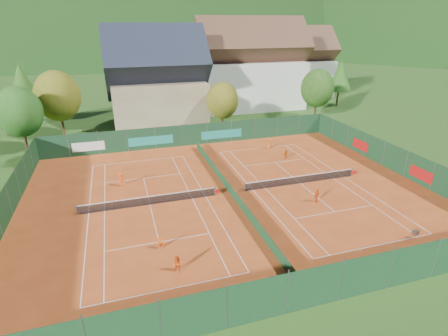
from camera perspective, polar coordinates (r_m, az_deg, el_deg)
ground at (r=35.44m, az=0.97°, el=-4.21°), size 600.00×600.00×0.00m
clay_pad at (r=35.43m, az=0.97°, el=-4.17°), size 40.00×32.00×0.01m
court_markings_left at (r=34.05m, az=-12.00°, el=-5.88°), size 11.03×23.83×0.00m
court_markings_right at (r=38.46m, az=12.37°, el=-2.46°), size 11.03×23.83×0.00m
tennis_net_left at (r=33.83m, az=-11.80°, el=-5.11°), size 13.30×0.10×1.02m
tennis_net_right at (r=38.33m, az=12.64°, el=-1.76°), size 13.30×0.10×1.02m
court_divider at (r=35.21m, az=0.97°, el=-3.45°), size 0.03×28.80×1.00m
fence_north at (r=49.16m, az=-5.40°, el=5.37°), size 40.00×0.10×3.00m
fence_south at (r=22.49m, az=14.56°, el=-18.36°), size 40.00×0.04×3.00m
fence_west at (r=34.78m, az=-32.30°, el=-5.77°), size 0.04×32.00×3.00m
fence_east at (r=44.87m, az=26.01°, el=1.41°), size 0.09×32.00×3.00m
chalet at (r=61.12m, az=-10.87°, el=13.46°), size 16.20×12.00×16.00m
hotel_block_a at (r=71.45m, az=4.28°, el=15.68°), size 21.60×11.00×17.25m
hotel_block_b at (r=84.63m, az=11.41°, el=15.88°), size 17.28×10.00×15.50m
tree_west_front at (r=52.50m, az=-30.47°, el=7.91°), size 5.72×5.72×8.69m
tree_west_mid at (r=57.43m, az=-25.54°, el=10.55°), size 6.44×6.44×9.78m
tree_west_back at (r=66.16m, az=-30.06°, el=11.67°), size 5.60×5.60×10.00m
tree_center at (r=55.55m, az=-0.25°, el=10.95°), size 5.01×5.01×7.60m
tree_east_front at (r=64.68m, az=15.00°, el=12.49°), size 5.72×5.72×8.69m
tree_east_mid at (r=76.66m, az=18.43°, el=14.11°), size 5.04×5.04×9.00m
tree_east_back at (r=79.25m, az=10.18°, el=15.63°), size 7.15×7.15×10.86m
mountain_backdrop at (r=272.03m, az=-8.99°, el=10.60°), size 820.00×530.00×242.00m
ball_hopper at (r=32.04m, az=28.73°, el=-9.26°), size 0.34×0.34×0.80m
loose_ball_0 at (r=26.63m, az=-18.54°, el=-15.57°), size 0.07×0.07×0.07m
loose_ball_1 at (r=29.05m, az=21.38°, el=-12.47°), size 0.07×0.07×0.07m
loose_ball_2 at (r=39.81m, az=3.79°, el=-1.03°), size 0.07×0.07×0.07m
loose_ball_3 at (r=38.96m, az=-10.59°, el=-1.94°), size 0.07×0.07×0.07m
loose_ball_4 at (r=36.49m, az=20.25°, el=-4.80°), size 0.07×0.07×0.07m
player_left_near at (r=27.47m, az=-10.38°, el=-11.83°), size 0.52×0.42×1.23m
player_left_mid at (r=25.01m, az=-7.64°, el=-15.28°), size 0.86×0.84×1.40m
player_left_far at (r=38.22m, az=-16.47°, el=-1.77°), size 1.08×0.70×1.59m
player_right_near at (r=34.62m, az=14.89°, el=-4.36°), size 0.91×0.71×1.44m
player_right_far_a at (r=48.24m, az=7.37°, el=3.93°), size 0.70×0.51×1.31m
player_right_far_b at (r=44.90m, az=10.01°, el=2.26°), size 1.17×0.77×1.21m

